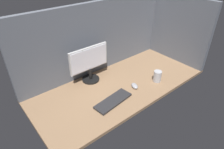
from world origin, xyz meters
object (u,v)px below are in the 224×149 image
at_px(mouse, 135,86).
at_px(mug_steel, 157,76).
at_px(keyboard, 113,101).
at_px(monitor, 89,63).

bearing_deg(mouse, mug_steel, 6.69).
bearing_deg(mouse, keyboard, -151.96).
distance_m(keyboard, mug_steel, 0.56).
bearing_deg(keyboard, monitor, 77.34).
distance_m(mouse, mug_steel, 0.27).
bearing_deg(monitor, mouse, -56.10).
distance_m(monitor, mug_steel, 0.71).
xyz_separation_m(monitor, mug_steel, (0.52, -0.46, -0.15)).
bearing_deg(mouse, monitor, 145.65).
relative_size(monitor, mouse, 4.45).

